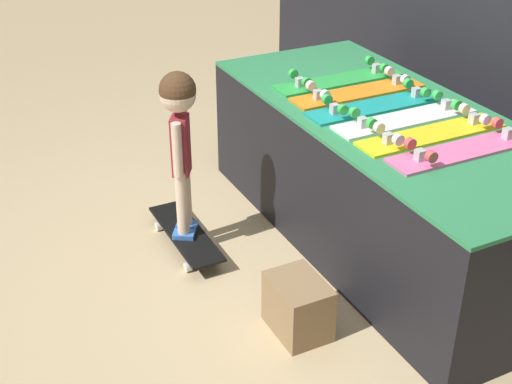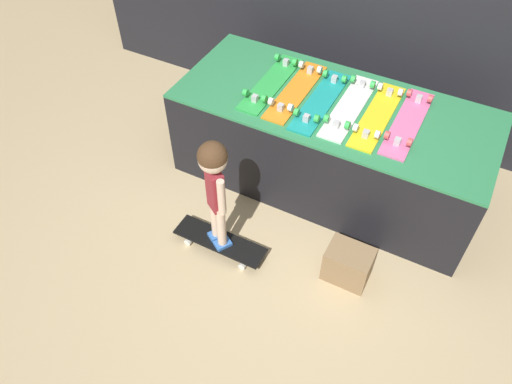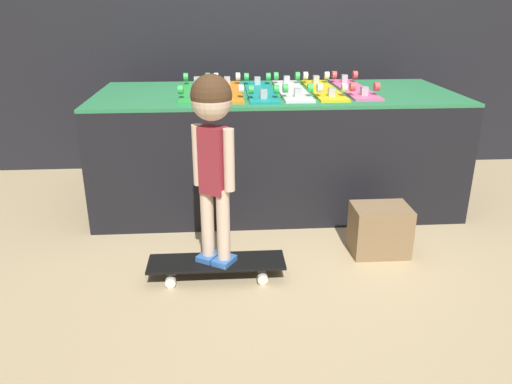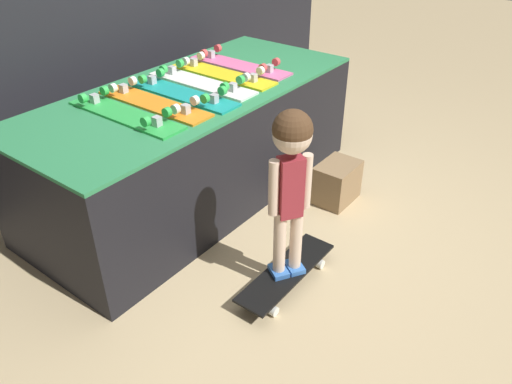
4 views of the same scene
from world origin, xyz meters
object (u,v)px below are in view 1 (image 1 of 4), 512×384
at_px(skateboard_teal_on_rack, 376,104).
at_px(skateboard_green_on_rack, 339,79).
at_px(skateboard_pink_on_rack, 465,148).
at_px(child, 179,124).
at_px(skateboard_orange_on_rack, 358,91).
at_px(skateboard_yellow_on_rack, 432,133).
at_px(skateboard_white_on_rack, 405,117).
at_px(storage_box, 298,306).
at_px(skateboard_on_floor, 186,235).

bearing_deg(skateboard_teal_on_rack, skateboard_green_on_rack, 175.67).
relative_size(skateboard_pink_on_rack, child, 0.85).
bearing_deg(skateboard_green_on_rack, skateboard_teal_on_rack, -4.33).
height_order(skateboard_orange_on_rack, skateboard_teal_on_rack, same).
distance_m(skateboard_orange_on_rack, skateboard_yellow_on_rack, 0.62).
xyz_separation_m(skateboard_green_on_rack, skateboard_white_on_rack, (0.62, 0.00, 0.00)).
xyz_separation_m(skateboard_white_on_rack, storage_box, (0.39, -0.82, -0.63)).
distance_m(skateboard_on_floor, child, 0.66).
bearing_deg(skateboard_pink_on_rack, skateboard_green_on_rack, -178.59).
bearing_deg(skateboard_white_on_rack, skateboard_orange_on_rack, -179.09).
xyz_separation_m(skateboard_on_floor, storage_box, (0.89, 0.20, 0.06)).
bearing_deg(skateboard_white_on_rack, skateboard_yellow_on_rack, 0.47).
height_order(skateboard_white_on_rack, skateboard_yellow_on_rack, same).
bearing_deg(skateboard_teal_on_rack, skateboard_white_on_rack, 8.64).
bearing_deg(storage_box, skateboard_pink_on_rack, 88.32).
bearing_deg(child, skateboard_green_on_rack, 128.77).
relative_size(skateboard_orange_on_rack, skateboard_yellow_on_rack, 1.00).
distance_m(skateboard_green_on_rack, skateboard_white_on_rack, 0.62).
distance_m(child, storage_box, 1.09).
height_order(skateboard_orange_on_rack, skateboard_on_floor, skateboard_orange_on_rack).
bearing_deg(child, skateboard_white_on_rack, 95.98).
relative_size(skateboard_yellow_on_rack, storage_box, 2.56).
height_order(skateboard_green_on_rack, storage_box, skateboard_green_on_rack).
bearing_deg(skateboard_pink_on_rack, skateboard_white_on_rack, -176.49).
bearing_deg(skateboard_on_floor, child, -90.00).
distance_m(skateboard_white_on_rack, skateboard_yellow_on_rack, 0.21).
bearing_deg(child, skateboard_yellow_on_rack, 87.44).
bearing_deg(skateboard_orange_on_rack, skateboard_on_floor, -95.03).
relative_size(skateboard_teal_on_rack, skateboard_yellow_on_rack, 1.00).
xyz_separation_m(skateboard_white_on_rack, skateboard_on_floor, (-0.50, -1.02, -0.70)).
relative_size(skateboard_on_floor, child, 0.74).
bearing_deg(skateboard_green_on_rack, skateboard_pink_on_rack, 1.41).
height_order(skateboard_orange_on_rack, storage_box, skateboard_orange_on_rack).
height_order(skateboard_on_floor, storage_box, storage_box).
bearing_deg(child, storage_box, 45.04).
relative_size(skateboard_teal_on_rack, skateboard_white_on_rack, 1.00).
height_order(skateboard_on_floor, child, child).
bearing_deg(storage_box, skateboard_green_on_rack, 140.99).
height_order(skateboard_yellow_on_rack, skateboard_on_floor, skateboard_yellow_on_rack).
bearing_deg(skateboard_on_floor, skateboard_white_on_rack, 63.77).
xyz_separation_m(skateboard_green_on_rack, storage_box, (1.01, -0.82, -0.63)).
relative_size(skateboard_green_on_rack, skateboard_on_floor, 1.14).
bearing_deg(skateboard_on_floor, skateboard_yellow_on_rack, 55.24).
bearing_deg(storage_box, skateboard_yellow_on_rack, 102.53).
height_order(skateboard_orange_on_rack, child, child).
bearing_deg(skateboard_teal_on_rack, storage_box, -52.85).
bearing_deg(skateboard_teal_on_rack, skateboard_pink_on_rack, 5.23).
bearing_deg(skateboard_on_floor, skateboard_teal_on_rack, 73.34).
distance_m(skateboard_pink_on_rack, skateboard_on_floor, 1.56).
height_order(skateboard_yellow_on_rack, child, child).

